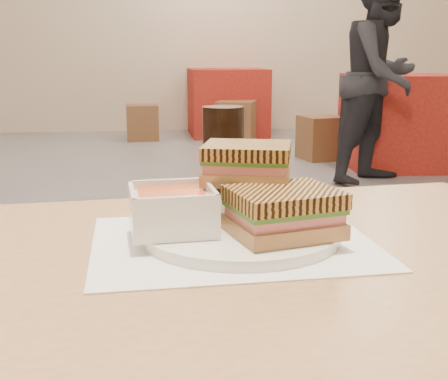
{
  "coord_description": "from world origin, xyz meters",
  "views": [
    {
      "loc": [
        -0.07,
        -2.73,
        0.99
      ],
      "look_at": [
        0.01,
        -2.0,
        0.82
      ],
      "focal_mm": 46.05,
      "sensor_mm": 36.0,
      "label": 1
    }
  ],
  "objects": [
    {
      "name": "main_table",
      "position": [
        -0.09,
        -2.1,
        0.64
      ],
      "size": [
        1.27,
        0.82,
        0.75
      ],
      "color": "tan",
      "rests_on": "ground"
    },
    {
      "name": "tray_liner",
      "position": [
        0.02,
        -2.01,
        0.75
      ],
      "size": [
        0.38,
        0.31,
        0.0
      ],
      "color": "white",
      "rests_on": "main_table"
    },
    {
      "name": "plate",
      "position": [
        0.03,
        -1.99,
        0.76
      ],
      "size": [
        0.27,
        0.27,
        0.01
      ],
      "color": "white",
      "rests_on": "tray_liner"
    },
    {
      "name": "soup_bowl",
      "position": [
        -0.06,
        -2.0,
        0.79
      ],
      "size": [
        0.12,
        0.12,
        0.06
      ],
      "color": "white",
      "rests_on": "plate"
    },
    {
      "name": "panini_lower",
      "position": [
        0.08,
        -2.03,
        0.8
      ],
      "size": [
        0.16,
        0.14,
        0.06
      ],
      "color": "#B3844D",
      "rests_on": "plate"
    },
    {
      "name": "panini_upper",
      "position": [
        0.05,
        -1.94,
        0.84
      ],
      "size": [
        0.14,
        0.13,
        0.05
      ],
      "color": "#B3844D",
      "rests_on": "panini_lower"
    },
    {
      "name": "cola_glass",
      "position": [
        0.04,
        -1.73,
        0.83
      ],
      "size": [
        0.07,
        0.07,
        0.16
      ],
      "color": "black",
      "rests_on": "main_table"
    },
    {
      "name": "bg_table_1",
      "position": [
        2.05,
        2.26,
        0.41
      ],
      "size": [
        1.0,
        1.0,
        0.82
      ],
      "color": "maroon",
      "rests_on": "ground"
    },
    {
      "name": "bg_table_2",
      "position": [
        0.73,
        4.52,
        0.41
      ],
      "size": [
        0.96,
        0.96,
        0.82
      ],
      "color": "maroon",
      "rests_on": "ground"
    },
    {
      "name": "bg_chair_1l",
      "position": [
        1.45,
        2.68,
        0.21
      ],
      "size": [
        0.45,
        0.45,
        0.42
      ],
      "color": "brown",
      "rests_on": "ground"
    },
    {
      "name": "bg_chair_2l",
      "position": [
        -0.32,
        4.16,
        0.21
      ],
      "size": [
        0.39,
        0.39,
        0.42
      ],
      "color": "brown",
      "rests_on": "ground"
    },
    {
      "name": "bg_chair_2r",
      "position": [
        0.77,
        3.91,
        0.24
      ],
      "size": [
        0.53,
        0.53,
        0.47
      ],
      "color": "brown",
      "rests_on": "ground"
    },
    {
      "name": "patron_b",
      "position": [
        1.62,
        1.63,
        0.83
      ],
      "size": [
        1.02,
        0.99,
        1.66
      ],
      "color": "black",
      "rests_on": "ground"
    }
  ]
}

